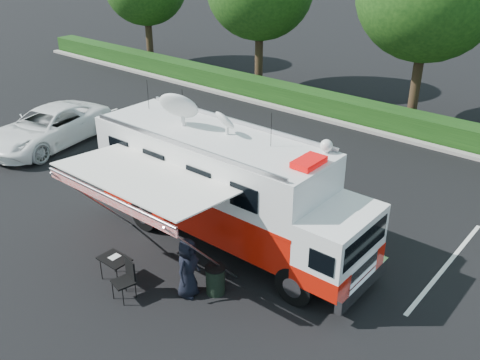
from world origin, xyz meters
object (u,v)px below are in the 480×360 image
Objects in this scene: command_truck at (227,188)px; white_suv at (51,145)px; trash_bin at (215,280)px; folding_table at (114,260)px.

white_suv is (-10.84, 0.91, -1.82)m from command_truck.
trash_bin is at bearing -56.39° from command_truck.
trash_bin reaches higher than white_suv.
command_truck is 2.84m from trash_bin.
command_truck is 11.09× the size of trash_bin.
white_suv is at bearing 156.39° from folding_table.
white_suv is 6.81× the size of folding_table.
trash_bin is (1.36, -2.05, -1.42)m from command_truck.
command_truck is 3.71m from folding_table.
trash_bin is at bearing -24.94° from white_suv.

